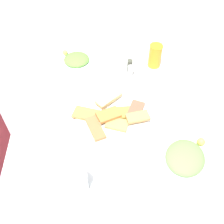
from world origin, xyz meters
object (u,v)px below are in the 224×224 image
at_px(salad_plate_greens, 76,60).
at_px(spoon, 167,106).
at_px(salad_plate_rice, 185,158).
at_px(drinking_glass, 79,182).
at_px(pide_platter, 112,115).
at_px(fork, 175,106).
at_px(soda_can, 155,56).
at_px(paper_napkin, 171,106).
at_px(condiment_caddy, 130,72).
at_px(dining_table, 112,129).

height_order(salad_plate_greens, spoon, salad_plate_greens).
relative_size(salad_plate_rice, spoon, 1.19).
bearing_deg(drinking_glass, salad_plate_greens, 3.05).
relative_size(pide_platter, fork, 1.79).
xyz_separation_m(soda_can, drinking_glass, (-0.67, 0.37, -0.01)).
relative_size(paper_napkin, condiment_caddy, 1.37).
xyz_separation_m(pide_platter, condiment_caddy, (0.27, -0.10, 0.01)).
relative_size(soda_can, paper_napkin, 0.82).
xyz_separation_m(pide_platter, fork, (0.05, -0.29, -0.01)).
distance_m(salad_plate_rice, condiment_caddy, 0.53).
xyz_separation_m(dining_table, fork, (0.04, -0.29, 0.10)).
bearing_deg(fork, drinking_glass, 115.11).
distance_m(dining_table, paper_napkin, 0.29).
bearing_deg(drinking_glass, pide_platter, -22.03).
height_order(drinking_glass, paper_napkin, drinking_glass).
bearing_deg(condiment_caddy, dining_table, 159.06).
bearing_deg(pide_platter, spoon, -79.02).
bearing_deg(condiment_caddy, paper_napkin, -143.03).
height_order(salad_plate_rice, soda_can, soda_can).
bearing_deg(paper_napkin, drinking_glass, 132.99).
distance_m(dining_table, pide_platter, 0.10).
bearing_deg(salad_plate_greens, condiment_caddy, -113.10).
bearing_deg(condiment_caddy, fork, -140.19).
xyz_separation_m(salad_plate_greens, condiment_caddy, (-0.12, -0.27, 0.01)).
height_order(fork, condiment_caddy, condiment_caddy).
bearing_deg(dining_table, drinking_glass, 158.38).
relative_size(pide_platter, soda_can, 2.75).
bearing_deg(salad_plate_rice, pide_platter, 48.96).
bearing_deg(salad_plate_greens, paper_napkin, -127.66).
relative_size(paper_napkin, spoon, 0.75).
bearing_deg(pide_platter, salad_plate_rice, -131.04).
bearing_deg(soda_can, salad_plate_greens, 83.95).
xyz_separation_m(salad_plate_greens, soda_can, (-0.04, -0.40, 0.05)).
bearing_deg(dining_table, paper_napkin, -81.12).
distance_m(pide_platter, drinking_glass, 0.35).
xyz_separation_m(dining_table, paper_napkin, (0.04, -0.27, 0.09)).
bearing_deg(pide_platter, paper_napkin, -79.74).
bearing_deg(condiment_caddy, pide_platter, 159.54).
height_order(soda_can, condiment_caddy, soda_can).
height_order(dining_table, fork, fork).
bearing_deg(spoon, drinking_glass, 121.09).
relative_size(salad_plate_greens, spoon, 1.01).
relative_size(salad_plate_rice, condiment_caddy, 2.16).
bearing_deg(fork, pide_platter, 83.00).
height_order(salad_plate_rice, fork, salad_plate_rice).
bearing_deg(salad_plate_rice, paper_napkin, -1.02).
bearing_deg(dining_table, spoon, -80.49).
bearing_deg(salad_plate_greens, soda_can, -96.05).
xyz_separation_m(dining_table, pide_platter, (-0.01, -0.00, 0.10)).
distance_m(soda_can, fork, 0.31).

